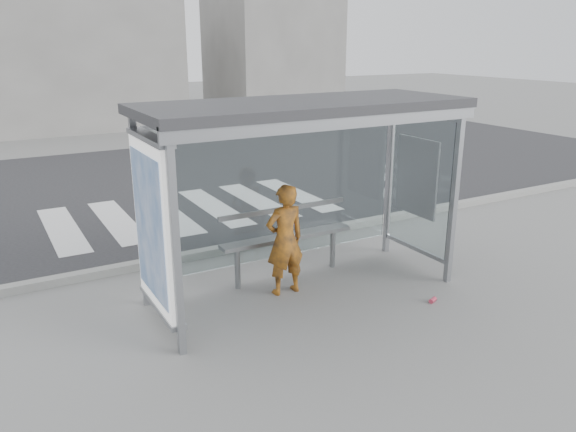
% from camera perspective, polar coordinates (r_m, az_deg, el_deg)
% --- Properties ---
extents(ground, '(80.00, 80.00, 0.00)m').
position_cam_1_polar(ground, '(7.86, 1.62, -7.73)').
color(ground, slate).
rests_on(ground, ground).
extents(road, '(30.00, 10.00, 0.01)m').
position_cam_1_polar(road, '(14.00, -13.32, 3.17)').
color(road, '#252527').
rests_on(road, ground).
extents(curb, '(30.00, 0.18, 0.12)m').
position_cam_1_polar(curb, '(9.43, -4.50, -2.98)').
color(curb, gray).
rests_on(curb, ground).
extents(crosswalk, '(5.55, 3.00, 0.00)m').
position_cam_1_polar(crosswalk, '(11.69, -9.80, 0.59)').
color(crosswalk, silver).
rests_on(crosswalk, ground).
extents(bus_shelter, '(4.25, 1.65, 2.62)m').
position_cam_1_polar(bus_shelter, '(7.11, -1.08, 6.44)').
color(bus_shelter, gray).
rests_on(bus_shelter, ground).
extents(building_center, '(8.00, 5.00, 5.00)m').
position_cam_1_polar(building_center, '(24.38, -21.41, 14.31)').
color(building_center, slate).
rests_on(building_center, ground).
extents(building_right, '(5.00, 5.00, 7.00)m').
position_cam_1_polar(building_right, '(27.22, -1.73, 17.76)').
color(building_right, slate).
rests_on(building_right, ground).
extents(person, '(0.56, 0.37, 1.54)m').
position_cam_1_polar(person, '(7.56, -0.32, -2.44)').
color(person, '#CA7313').
rests_on(person, ground).
extents(bench, '(2.05, 0.25, 1.06)m').
position_cam_1_polar(bench, '(8.11, -0.12, -2.15)').
color(bench, slate).
rests_on(bench, ground).
extents(soda_can, '(0.13, 0.10, 0.06)m').
position_cam_1_polar(soda_can, '(7.79, 14.50, -8.27)').
color(soda_can, '#EA4561').
rests_on(soda_can, ground).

